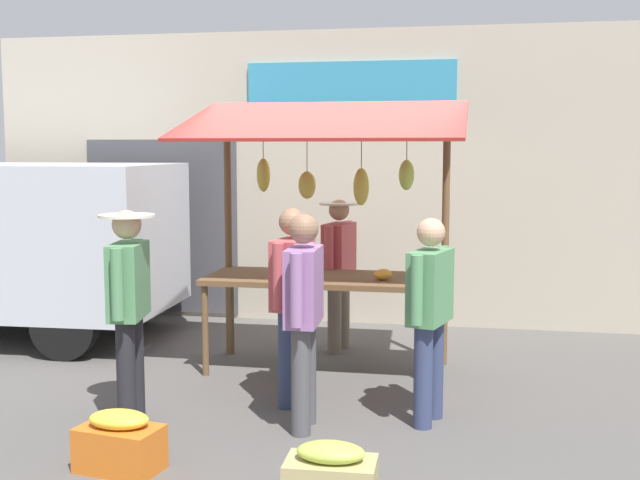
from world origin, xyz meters
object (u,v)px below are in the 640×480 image
market_stall (330,205)px  produce_crate_near (331,475)px  vendor_with_sunhat (339,263)px  shopper_with_ponytail (430,307)px  produce_crate_side (120,443)px  shopper_in_striped_shirt (304,307)px  shopper_with_shopping_bag (129,298)px  shopper_in_grey_tee (293,292)px

market_stall → produce_crate_near: (-0.52, 2.80, -1.38)m
vendor_with_sunhat → shopper_with_ponytail: bearing=36.8°
vendor_with_sunhat → produce_crate_side: (0.85, 3.33, -0.72)m
shopper_in_striped_shirt → shopper_with_shopping_bag: shopper_with_shopping_bag is taller
shopper_in_grey_tee → produce_crate_near: (-0.63, 1.75, -0.75)m
market_stall → shopper_with_ponytail: bearing=127.2°
shopper_with_ponytail → shopper_with_shopping_bag: size_ratio=0.97×
shopper_with_ponytail → produce_crate_side: size_ratio=2.72×
shopper_with_shopping_bag → produce_crate_near: bearing=-132.5°
shopper_in_striped_shirt → produce_crate_near: size_ratio=2.93×
shopper_in_grey_tee → produce_crate_side: shopper_in_grey_tee is taller
shopper_with_ponytail → produce_crate_near: bearing=178.0°
vendor_with_sunhat → shopper_in_striped_shirt: shopper_in_striped_shirt is taller
shopper_with_shopping_bag → shopper_in_striped_shirt: bearing=-97.1°
vendor_with_sunhat → shopper_in_striped_shirt: (-0.15, 2.34, 0.02)m
shopper_in_grey_tee → market_stall: bearing=1.9°
market_stall → shopper_with_ponytail: 1.76m
shopper_in_striped_shirt → produce_crate_side: 1.58m
produce_crate_near → vendor_with_sunhat: bearing=-81.0°
vendor_with_sunhat → shopper_with_shopping_bag: (1.18, 2.41, 0.04)m
shopper_with_shopping_bag → produce_crate_side: 1.24m
vendor_with_sunhat → shopper_in_striped_shirt: bearing=13.4°
shopper_in_striped_shirt → produce_crate_side: (0.99, 0.98, -0.73)m
shopper_in_striped_shirt → shopper_with_ponytail: bearing=-73.0°
market_stall → shopper_with_shopping_bag: 2.16m
market_stall → vendor_with_sunhat: market_stall is taller
market_stall → produce_crate_side: 3.06m
market_stall → produce_crate_near: market_stall is taller
shopper_in_striped_shirt → shopper_with_shopping_bag: 1.33m
shopper_with_ponytail → produce_crate_side: (1.88, 1.30, -0.70)m
produce_crate_near → shopper_with_ponytail: bearing=-107.6°
shopper_with_ponytail → shopper_in_striped_shirt: shopper_in_striped_shirt is taller
shopper_in_grey_tee → shopper_with_shopping_bag: bearing=128.1°
shopper_in_grey_tee → produce_crate_side: (0.78, 1.56, -0.73)m
produce_crate_near → market_stall: bearing=-79.5°
shopper_in_striped_shirt → produce_crate_near: bearing=-163.1°
shopper_in_striped_shirt → produce_crate_near: (-0.41, 1.18, -0.75)m
market_stall → produce_crate_near: bearing=100.5°
shopper_in_grey_tee → shopper_with_ponytail: bearing=-95.2°
market_stall → shopper_in_striped_shirt: bearing=93.6°
market_stall → shopper_in_grey_tee: bearing=83.8°
market_stall → shopper_in_grey_tee: (0.11, 1.04, -0.63)m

